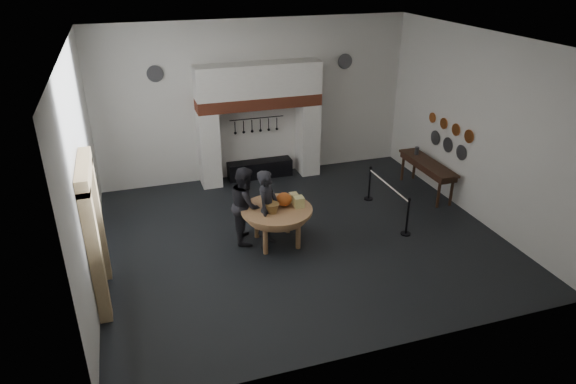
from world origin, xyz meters
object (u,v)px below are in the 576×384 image
object	(u,v)px
visitor_far	(246,204)
barrier_post_far	(370,184)
iron_range	(260,169)
work_table	(277,210)
barrier_post_near	(407,217)
side_table	(428,163)
visitor_near	(267,209)

from	to	relation	value
visitor_far	barrier_post_far	distance (m)	3.82
iron_range	visitor_far	size ratio (longest dim) A/B	1.05
work_table	barrier_post_far	distance (m)	3.36
iron_range	visitor_far	world-z (taller)	visitor_far
barrier_post_far	work_table	bearing A→B (deg)	-154.84
work_table	visitor_far	bearing A→B (deg)	148.97
visitor_far	barrier_post_near	bearing A→B (deg)	-94.13
side_table	barrier_post_near	size ratio (longest dim) A/B	2.44
iron_range	side_table	size ratio (longest dim) A/B	0.86
side_table	work_table	bearing A→B (deg)	-163.89
side_table	barrier_post_far	bearing A→B (deg)	178.03
visitor_far	barrier_post_near	world-z (taller)	visitor_far
visitor_far	barrier_post_near	distance (m)	3.80
visitor_near	side_table	world-z (taller)	visitor_near
work_table	side_table	distance (m)	4.91
visitor_near	visitor_far	distance (m)	0.57
iron_range	side_table	world-z (taller)	side_table
visitor_far	barrier_post_near	xyz separation A→B (m)	(3.65, -0.96, -0.45)
iron_range	barrier_post_near	bearing A→B (deg)	-61.25
visitor_far	side_table	bearing A→B (deg)	-68.98
work_table	visitor_far	world-z (taller)	visitor_far
iron_range	barrier_post_far	world-z (taller)	barrier_post_far
work_table	barrier_post_far	xyz separation A→B (m)	(3.02, 1.42, -0.39)
iron_range	work_table	xyz separation A→B (m)	(-0.62, -3.81, 0.59)
work_table	barrier_post_near	bearing A→B (deg)	-10.86
visitor_near	side_table	size ratio (longest dim) A/B	0.83
side_table	barrier_post_near	xyz separation A→B (m)	(-1.69, -1.94, -0.42)
iron_range	barrier_post_far	size ratio (longest dim) A/B	2.11
iron_range	visitor_near	xyz separation A→B (m)	(-0.84, -3.83, 0.67)
barrier_post_near	barrier_post_far	world-z (taller)	same
barrier_post_far	iron_range	bearing A→B (deg)	135.24
visitor_far	visitor_near	bearing A→B (deg)	-124.44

